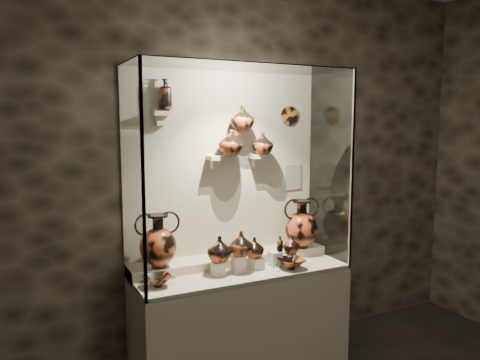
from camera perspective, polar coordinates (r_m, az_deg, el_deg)
name	(u,v)px	position (r m, az deg, el deg)	size (l,w,h in m)	color
wall_back	(224,169)	(3.89, -1.97, 1.40)	(5.00, 0.02, 3.20)	black
plinth	(241,321)	(3.92, 0.12, -16.80)	(1.70, 0.60, 0.80)	beige
front_tier	(241,271)	(3.77, 0.12, -11.02)	(1.68, 0.58, 0.03)	beige
rear_tier	(232,261)	(3.91, -1.04, -9.81)	(1.70, 0.25, 0.10)	beige
back_panel	(224,169)	(3.88, -1.94, 1.39)	(1.70, 0.03, 1.60)	beige
glass_front	(259,176)	(3.34, 2.39, 0.44)	(1.70, 0.01, 1.60)	white
glass_left	(131,178)	(3.31, -13.09, 0.21)	(0.01, 0.60, 1.60)	white
glass_right	(330,168)	(4.05, 10.92, 1.50)	(0.01, 0.60, 1.60)	white
glass_top	(241,67)	(3.60, 0.13, 13.63)	(1.70, 0.60, 0.01)	white
frame_post_left	(143,183)	(3.04, -11.72, -0.38)	(0.02, 0.02, 1.60)	gray
frame_post_right	(352,171)	(3.82, 13.48, 1.09)	(0.02, 0.02, 1.60)	gray
pedestal_a	(218,269)	(3.62, -2.70, -10.73)	(0.09, 0.09, 0.10)	silver
pedestal_b	(238,264)	(3.68, -0.23, -10.16)	(0.09, 0.09, 0.13)	silver
pedestal_c	(257,263)	(3.76, 2.13, -10.10)	(0.09, 0.09, 0.09)	silver
pedestal_d	(275,259)	(3.83, 4.27, -9.55)	(0.09, 0.09, 0.12)	silver
pedestal_e	(290,259)	(3.91, 6.06, -9.55)	(0.09, 0.09, 0.08)	silver
bracket_ul	(161,113)	(3.60, -9.55, 8.01)	(0.14, 0.12, 0.04)	beige
bracket_ca	(217,158)	(3.77, -2.87, 2.73)	(0.14, 0.12, 0.04)	beige
bracket_cb	(239,132)	(3.84, -0.13, 5.81)	(0.10, 0.12, 0.04)	beige
bracket_cc	(258,156)	(3.93, 2.23, 2.92)	(0.14, 0.12, 0.04)	beige
amphora_left	(158,241)	(3.58, -9.94, -7.29)	(0.33, 0.33, 0.41)	#A3411F
amphora_right	(301,224)	(4.10, 7.48, -5.28)	(0.34, 0.34, 0.42)	#A3411F
jug_a	(220,249)	(3.58, -2.51, -8.41)	(0.19, 0.19, 0.20)	#A3411F
jug_b	(241,244)	(3.63, 0.12, -7.76)	(0.18, 0.18, 0.19)	#97391A
jug_c	(254,248)	(3.73, 1.74, -8.23)	(0.16, 0.16, 0.16)	#A3411F
jug_e	(291,245)	(3.90, 6.27, -7.86)	(0.14, 0.14, 0.14)	#A3411F
lekythos_small	(280,243)	(3.80, 4.87, -7.65)	(0.06, 0.06, 0.14)	#97391A
kylix_left	(158,280)	(3.43, -9.96, -11.88)	(0.24, 0.21, 0.10)	#97391A
kylix_right	(291,263)	(3.77, 6.25, -9.99)	(0.26, 0.22, 0.10)	#A3411F
lekythos_tall	(165,93)	(3.61, -9.11, 10.44)	(0.11, 0.11, 0.27)	#A3411F
ovoid_vase_a	(231,142)	(3.75, -1.14, 4.61)	(0.20, 0.20, 0.21)	#97391A
ovoid_vase_b	(242,118)	(3.80, 0.29, 7.58)	(0.19, 0.19, 0.20)	#97391A
ovoid_vase_c	(263,143)	(3.90, 2.79, 4.49)	(0.18, 0.18, 0.18)	#97391A
wall_plate	(289,116)	(4.13, 6.02, 7.79)	(0.16, 0.16, 0.02)	#AF6522
info_placard	(293,177)	(4.19, 6.48, 0.35)	(0.17, 0.01, 0.22)	beige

